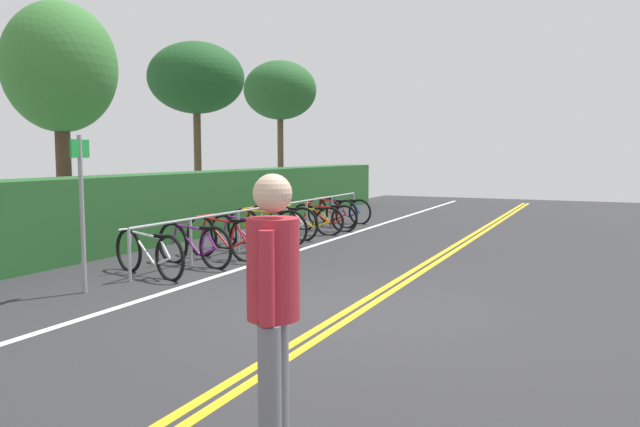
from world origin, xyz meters
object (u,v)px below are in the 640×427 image
object	(u,v)px
bicycle_3	(245,233)
bicycle_9	(344,211)
tree_mid	(60,69)
bicycle_6	(306,221)
bicycle_7	(324,217)
pedestrian	(273,296)
bicycle_0	(149,253)
bicycle_8	(332,212)
bicycle_5	(281,223)
bike_rack	(276,214)
tree_far_right	(196,79)
sign_post_near	(81,198)
tree_extra	(280,91)
bicycle_2	(223,238)
bicycle_4	(267,227)
bicycle_1	(194,245)

from	to	relation	value
bicycle_3	bicycle_9	xyz separation A→B (m)	(5.20, 0.11, -0.01)
bicycle_3	tree_mid	distance (m)	4.93
bicycle_6	bicycle_9	distance (m)	2.61
bicycle_7	pedestrian	size ratio (longest dim) A/B	0.99
pedestrian	bicycle_9	bearing A→B (deg)	20.63
bicycle_0	bicycle_8	world-z (taller)	bicycle_8
bicycle_5	bicycle_6	size ratio (longest dim) A/B	1.06
bike_rack	tree_far_right	xyz separation A→B (m)	(2.90, 4.05, 3.29)
bicycle_6	tree_mid	size ratio (longest dim) A/B	0.36
bicycle_5	sign_post_near	bearing A→B (deg)	-179.16
bicycle_5	bicycle_7	distance (m)	1.72
bike_rack	bicycle_8	world-z (taller)	bike_rack
bicycle_8	tree_extra	distance (m)	7.41
bicycle_2	bicycle_6	size ratio (longest dim) A/B	1.05
bicycle_9	tree_extra	bearing A→B (deg)	45.31
bicycle_5	tree_extra	size ratio (longest dim) A/B	0.36
bicycle_2	bicycle_8	size ratio (longest dim) A/B	1.09
bicycle_2	sign_post_near	distance (m)	3.18
bicycle_4	bicycle_6	world-z (taller)	bicycle_4
bicycle_0	bicycle_4	xyz separation A→B (m)	(3.47, -0.09, 0.03)
bicycle_0	sign_post_near	bearing A→B (deg)	-179.94
bicycle_2	tree_mid	xyz separation A→B (m)	(0.01, 3.78, 3.14)
bicycle_1	bicycle_9	size ratio (longest dim) A/B	1.02
bicycle_6	pedestrian	distance (m)	10.42
bicycle_0	bicycle_1	bearing A→B (deg)	-7.34
bike_rack	sign_post_near	size ratio (longest dim) A/B	4.22
bicycle_4	tree_far_right	size ratio (longest dim) A/B	0.37
bicycle_1	bicycle_5	bearing A→B (deg)	3.47
bicycle_2	bike_rack	bearing A→B (deg)	3.50
bicycle_6	pedestrian	size ratio (longest dim) A/B	0.99
bicycle_1	bicycle_9	bearing A→B (deg)	1.43
bicycle_5	pedestrian	bearing A→B (deg)	-151.91
bicycle_8	tree_far_right	size ratio (longest dim) A/B	0.34
bicycle_4	bicycle_6	size ratio (longest dim) A/B	1.06
bike_rack	bicycle_9	xyz separation A→B (m)	(3.94, 0.09, -0.27)
tree_far_right	bicycle_8	bearing A→B (deg)	-87.45
bicycle_9	bicycle_0	bearing A→B (deg)	-179.66
bicycle_6	tree_far_right	world-z (taller)	tree_far_right
bicycle_1	bicycle_3	world-z (taller)	bicycle_1
pedestrian	bicycle_2	bearing A→B (deg)	36.04
pedestrian	bicycle_6	bearing A→B (deg)	24.91
bicycle_7	bicycle_5	bearing A→B (deg)	171.41
bicycle_6	tree_far_right	size ratio (longest dim) A/B	0.35
bicycle_2	bicycle_9	xyz separation A→B (m)	(6.11, 0.23, -0.04)
bike_rack	bicycle_8	distance (m)	3.08
bicycle_8	bicycle_7	bearing A→B (deg)	-167.58
tree_extra	bicycle_5	bearing A→B (deg)	-151.59
bicycle_1	tree_extra	bearing A→B (deg)	21.35
bicycle_5	bicycle_4	bearing A→B (deg)	-169.62
tree_mid	pedestrian	bearing A→B (deg)	-126.26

